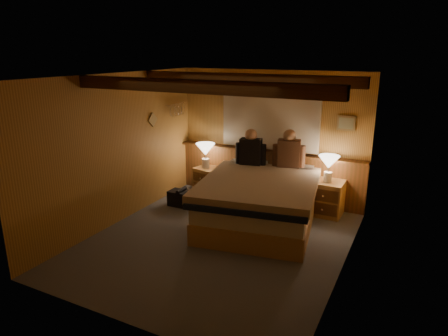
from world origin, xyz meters
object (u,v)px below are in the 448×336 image
Objects in this scene: bed at (260,200)px; lamp_right at (329,164)px; nightstand_left at (208,180)px; duffel_bag at (182,198)px; lamp_left at (205,151)px; person_left at (251,150)px; person_right at (289,152)px; nightstand_right at (326,198)px.

bed is 1.32m from lamp_right.
bed is 1.72m from nightstand_left.
lamp_left is at bearing 85.65° from duffel_bag.
person_left reaches higher than duffel_bag.
lamp_right is (2.38, -0.05, 0.06)m from lamp_left.
person_right is at bearing 68.79° from bed.
lamp_left is 0.71× the size of person_right.
bed is 5.48× the size of duffel_bag.
person_right reaches higher than duffel_bag.
person_left is 0.97× the size of person_right.
lamp_left is 1.07m from duffel_bag.
bed is 1.58m from duffel_bag.
nightstand_right is at bearing 94.07° from lamp_right.
bed is 1.80m from lamp_left.
person_left is at bearing -174.62° from lamp_right.
person_right is 2.10m from duffel_bag.
person_right is (1.67, -0.02, 0.18)m from lamp_left.
person_right is 1.50× the size of duffel_bag.
lamp_left is (-0.04, -0.02, 0.60)m from nightstand_left.
lamp_right is at bearing -1.15° from lamp_left.
lamp_left is 1.06× the size of duffel_bag.
person_left reaches higher than nightstand_left.
lamp_left is 1.05m from person_left.
person_right is at bearing 10.56° from nightstand_left.
lamp_left is at bearing 158.84° from person_left.
lamp_right is 1.37m from person_left.
nightstand_left is 0.92× the size of nightstand_right.
person_right is at bearing 24.29° from duffel_bag.
bed reaches higher than nightstand_left.
nightstand_left is 0.82× the size of person_left.
person_left is (-1.36, -0.13, 0.11)m from lamp_right.
nightstand_right is at bearing -4.35° from person_left.
nightstand_left is 2.43m from lamp_right.
nightstand_right is 0.89× the size of person_left.
lamp_right reaches higher than bed.
lamp_right is at bearing 33.77° from bed.
bed is 3.66× the size of person_right.
duffel_bag is (-0.11, -0.82, -0.12)m from nightstand_left.
nightstand_left is 0.80× the size of person_right.
nightstand_right is 2.44m from lamp_left.
person_left reaches higher than nightstand_right.
duffel_bag is at bearing -161.74° from person_left.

